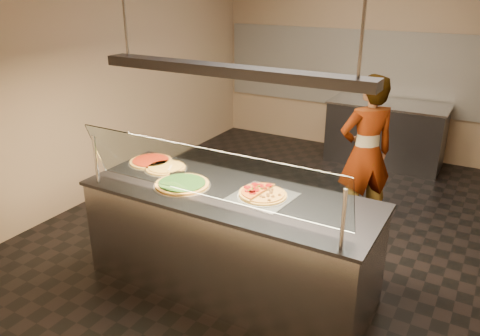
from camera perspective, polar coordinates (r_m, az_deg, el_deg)
The scene contains 17 objects.
ground at distance 5.37m, azimuth 5.94°, elevation -7.17°, with size 5.00×6.00×0.02m, color black.
wall_back at distance 7.64m, azimuth 15.95°, elevation 12.88°, with size 5.00×0.02×3.00m, color #9C7E64.
wall_front at distance 2.51m, azimuth -22.20°, elevation -5.51°, with size 5.00×0.02×3.00m, color #9C7E64.
wall_left at distance 6.23m, azimuth -15.44°, elevation 11.06°, with size 0.02×6.00×3.00m, color #9C7E64.
tile_band at distance 7.64m, azimuth 15.73°, elevation 11.38°, with size 4.90×0.02×1.20m, color silver.
serving_counter at distance 4.15m, azimuth -1.27°, elevation -8.83°, with size 2.54×0.94×0.93m.
sneeze_guard at distance 3.55m, azimuth -4.22°, elevation -0.69°, with size 2.30×0.18×0.54m.
perforated_tray at distance 3.86m, azimuth 2.80°, elevation -3.42°, with size 0.52×0.52×0.01m.
half_pizza_pepperoni at distance 3.89m, azimuth 1.58°, elevation -2.75°, with size 0.23×0.41×0.05m.
half_pizza_sausage at distance 3.82m, azimuth 4.05°, elevation -3.43°, with size 0.23×0.41×0.04m.
pizza_spinach at distance 4.09m, azimuth -7.05°, elevation -1.94°, with size 0.50×0.50×0.03m.
pizza_cheese at distance 4.47m, azimuth -9.00°, elevation 0.06°, with size 0.40×0.40×0.03m.
pizza_tomato at distance 4.66m, azimuth -10.75°, elevation 0.85°, with size 0.44×0.44×0.03m.
pizza_spatula at distance 4.36m, azimuth -8.14°, elevation -0.24°, with size 0.26×0.20×0.02m.
prep_table at distance 7.33m, azimuth 17.30°, elevation 4.06°, with size 1.68×0.74×0.93m.
worker at distance 5.22m, azimuth 15.07°, elevation 1.74°, with size 0.63×0.41×1.71m, color #302E34.
heat_lamp_housing at distance 3.63m, azimuth -1.46°, elevation 11.78°, with size 2.30×0.18×0.08m, color #343439.
Camera 1 is at (1.84, -4.33, 2.58)m, focal length 35.00 mm.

